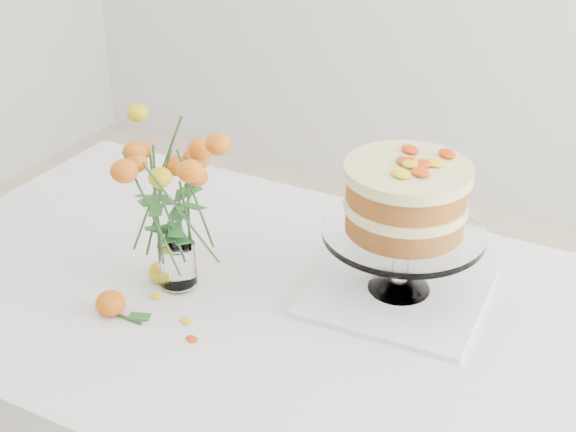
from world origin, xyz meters
name	(u,v)px	position (x,y,z in m)	size (l,w,h in m)	color
table	(235,321)	(0.00, 0.00, 0.67)	(1.43, 0.93, 0.76)	tan
napkin	(399,290)	(0.30, 0.14, 0.76)	(0.33, 0.33, 0.01)	silver
cake_stand	(405,205)	(0.30, 0.14, 0.96)	(0.31, 0.31, 0.28)	white
rose_vase	(171,187)	(-0.10, -0.04, 0.98)	(0.28, 0.28, 0.38)	white
loose_rose_near	(162,272)	(-0.14, -0.05, 0.78)	(0.09, 0.05, 0.04)	gold
loose_rose_far	(111,303)	(-0.16, -0.18, 0.78)	(0.10, 0.06, 0.05)	#B82708
stray_petal_a	(156,296)	(-0.12, -0.10, 0.76)	(0.03, 0.02, 0.00)	yellow
stray_petal_b	(186,321)	(-0.02, -0.14, 0.76)	(0.03, 0.02, 0.00)	yellow
stray_petal_c	(192,339)	(0.02, -0.18, 0.76)	(0.03, 0.02, 0.00)	yellow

